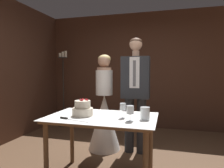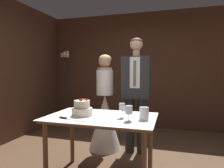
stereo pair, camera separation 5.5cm
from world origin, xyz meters
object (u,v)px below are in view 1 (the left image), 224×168
(wine_glass_near, at_px, (130,111))
(groom, at_px, (136,89))
(tiered_cake, at_px, (83,109))
(hurricane_candle, at_px, (145,114))
(wine_glass_middle, at_px, (123,107))
(bride, at_px, (104,115))
(cake_knife, at_px, (69,119))
(cake_table, at_px, (102,124))
(candle_stand, at_px, (63,88))

(wine_glass_near, relative_size, groom, 0.09)
(tiered_cake, distance_m, hurricane_candle, 0.75)
(wine_glass_middle, xyz_separation_m, bride, (-0.53, 0.94, -0.31))
(tiered_cake, distance_m, bride, 0.99)
(hurricane_candle, xyz_separation_m, groom, (-0.25, 0.96, 0.19))
(hurricane_candle, relative_size, groom, 0.08)
(cake_knife, distance_m, hurricane_candle, 0.85)
(tiered_cake, xyz_separation_m, bride, (-0.03, 0.95, -0.27))
(cake_table, distance_m, bride, 0.97)
(cake_table, height_order, hurricane_candle, hurricane_candle)
(candle_stand, bearing_deg, cake_table, -51.25)
(hurricane_candle, height_order, groom, groom)
(bride, xyz_separation_m, groom, (0.53, -0.00, 0.44))
(wine_glass_middle, distance_m, hurricane_candle, 0.26)
(wine_glass_middle, distance_m, groom, 0.95)
(bride, xyz_separation_m, candle_stand, (-1.39, 1.13, 0.33))
(wine_glass_middle, bearing_deg, cake_table, 176.05)
(wine_glass_middle, xyz_separation_m, candle_stand, (-1.91, 2.07, 0.02))
(cake_table, xyz_separation_m, wine_glass_middle, (0.26, -0.02, 0.22))
(hurricane_candle, bearing_deg, bride, 129.10)
(wine_glass_near, bearing_deg, cake_table, 158.88)
(cake_table, relative_size, hurricane_candle, 9.15)
(cake_table, relative_size, tiered_cake, 5.17)
(hurricane_candle, distance_m, bride, 1.26)
(tiered_cake, bearing_deg, wine_glass_near, -10.77)
(cake_knife, bearing_deg, hurricane_candle, 27.66)
(wine_glass_near, height_order, wine_glass_middle, wine_glass_middle)
(cake_knife, xyz_separation_m, wine_glass_near, (0.67, 0.11, 0.11))
(cake_knife, bearing_deg, cake_table, 52.09)
(cake_knife, height_order, wine_glass_near, wine_glass_near)
(tiered_cake, relative_size, candle_stand, 0.14)
(groom, relative_size, candle_stand, 1.02)
(wine_glass_near, bearing_deg, wine_glass_middle, 130.46)
(tiered_cake, relative_size, hurricane_candle, 1.77)
(wine_glass_near, relative_size, candle_stand, 0.09)
(wine_glass_middle, bearing_deg, bride, 119.07)
(wine_glass_near, xyz_separation_m, hurricane_candle, (0.15, 0.11, -0.05))
(hurricane_candle, bearing_deg, tiered_cake, 179.69)
(tiered_cake, xyz_separation_m, wine_glass_middle, (0.50, 0.01, 0.04))
(wine_glass_middle, relative_size, bride, 0.11)
(groom, xyz_separation_m, candle_stand, (-1.91, 1.13, -0.11))
(tiered_cake, relative_size, wine_glass_middle, 1.44)
(tiered_cake, bearing_deg, bride, 91.72)
(wine_glass_middle, distance_m, candle_stand, 2.82)
(wine_glass_middle, height_order, bride, bride)
(tiered_cake, bearing_deg, candle_stand, 124.19)
(hurricane_candle, height_order, candle_stand, candle_stand)
(bride, height_order, candle_stand, candle_stand)
(cake_knife, xyz_separation_m, hurricane_candle, (0.82, 0.22, 0.06))
(cake_knife, bearing_deg, candle_stand, 132.92)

